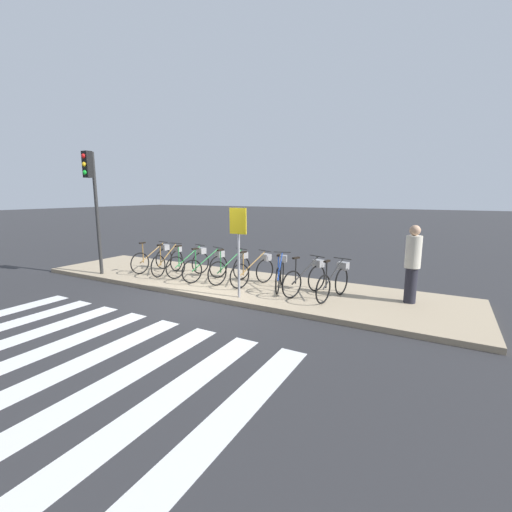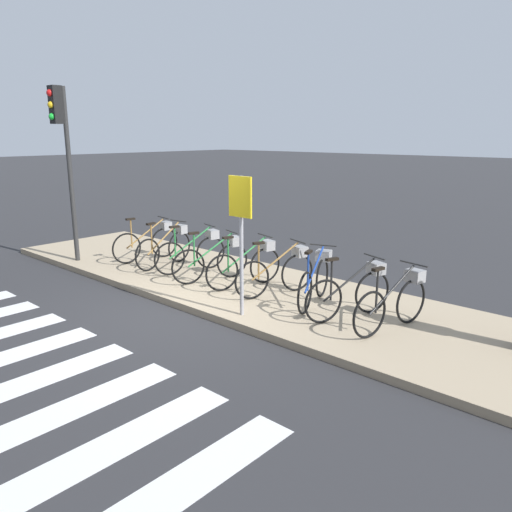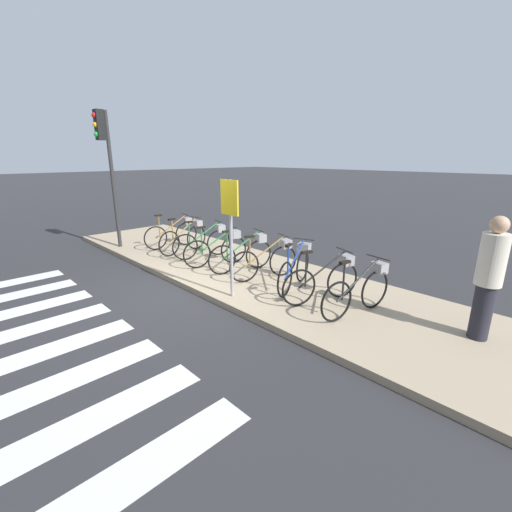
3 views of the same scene
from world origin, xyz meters
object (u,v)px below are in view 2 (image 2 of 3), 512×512
at_px(parked_bicycle_8, 396,300).
at_px(parked_bicycle_7, 354,290).
at_px(parked_bicycle_6, 316,278).
at_px(sign_post, 241,222).
at_px(parked_bicycle_4, 249,263).
at_px(parked_bicycle_2, 195,250).
at_px(parked_bicycle_5, 280,270).
at_px(parked_bicycle_1, 167,245).
at_px(traffic_light, 62,138).
at_px(parked_bicycle_0, 150,240).
at_px(parked_bicycle_3, 215,258).

bearing_deg(parked_bicycle_8, parked_bicycle_7, 178.47).
distance_m(parked_bicycle_6, sign_post, 1.67).
relative_size(parked_bicycle_4, parked_bicycle_8, 0.99).
distance_m(parked_bicycle_2, parked_bicycle_5, 2.23).
bearing_deg(parked_bicycle_6, parked_bicycle_5, -177.90).
bearing_deg(sign_post, parked_bicycle_5, 100.21).
relative_size(parked_bicycle_1, traffic_light, 0.43).
relative_size(parked_bicycle_0, parked_bicycle_7, 1.05).
bearing_deg(parked_bicycle_2, traffic_light, -154.19).
relative_size(parked_bicycle_6, parked_bicycle_8, 0.97).
bearing_deg(parked_bicycle_4, parked_bicycle_8, -2.33).
bearing_deg(parked_bicycle_0, traffic_light, -133.25).
bearing_deg(traffic_light, parked_bicycle_4, 16.63).
relative_size(parked_bicycle_3, parked_bicycle_6, 1.00).
xyz_separation_m(parked_bicycle_3, traffic_light, (-3.39, -1.08, 2.20)).
bearing_deg(sign_post, parked_bicycle_4, 128.55).
bearing_deg(parked_bicycle_1, parked_bicycle_6, 1.57).
height_order(parked_bicycle_6, sign_post, sign_post).
distance_m(parked_bicycle_8, sign_post, 2.49).
xyz_separation_m(traffic_light, sign_post, (5.05, 0.05, -1.18)).
xyz_separation_m(parked_bicycle_0, parked_bicycle_5, (3.69, 0.02, 0.00)).
bearing_deg(parked_bicycle_4, parked_bicycle_1, -178.46).
relative_size(parked_bicycle_0, parked_bicycle_4, 1.02).
distance_m(parked_bicycle_4, parked_bicycle_6, 1.46).
xyz_separation_m(parked_bicycle_2, parked_bicycle_7, (3.77, -0.13, 0.00)).
distance_m(parked_bicycle_2, parked_bicycle_3, 0.80).
distance_m(parked_bicycle_0, parked_bicycle_7, 5.22).
relative_size(parked_bicycle_0, parked_bicycle_6, 1.04).
bearing_deg(parked_bicycle_8, parked_bicycle_3, -179.63).
height_order(parked_bicycle_0, sign_post, sign_post).
height_order(parked_bicycle_2, sign_post, sign_post).
bearing_deg(parked_bicycle_7, parked_bicycle_4, 177.43).
bearing_deg(traffic_light, parked_bicycle_7, 10.03).
bearing_deg(parked_bicycle_0, parked_bicycle_2, 1.44).
xyz_separation_m(parked_bicycle_0, parked_bicycle_1, (0.68, -0.06, 0.00)).
relative_size(parked_bicycle_3, parked_bicycle_7, 1.02).
relative_size(parked_bicycle_2, traffic_light, 0.42).
relative_size(parked_bicycle_0, parked_bicycle_2, 1.02).
relative_size(parked_bicycle_4, traffic_light, 0.42).
bearing_deg(parked_bicycle_2, parked_bicycle_3, -12.57).
bearing_deg(parked_bicycle_1, parked_bicycle_5, 1.44).
bearing_deg(parked_bicycle_3, traffic_light, -162.24).
bearing_deg(parked_bicycle_1, parked_bicycle_0, 175.37).
xyz_separation_m(parked_bicycle_0, parked_bicycle_6, (4.43, 0.05, 0.00)).
distance_m(parked_bicycle_2, parked_bicycle_6, 2.97).
relative_size(parked_bicycle_2, parked_bicycle_5, 1.02).
xyz_separation_m(parked_bicycle_0, traffic_light, (-1.15, -1.22, 2.20)).
relative_size(parked_bicycle_1, parked_bicycle_4, 1.02).
distance_m(parked_bicycle_8, traffic_light, 7.48).
xyz_separation_m(parked_bicycle_2, parked_bicycle_8, (4.46, -0.15, 0.00)).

